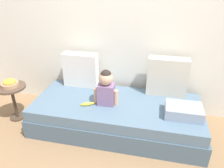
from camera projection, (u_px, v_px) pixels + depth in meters
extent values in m
plane|color=#93704C|center=(116.00, 127.00, 2.84)|extent=(12.00, 12.00, 0.00)
cube|color=silver|center=(126.00, 31.00, 2.83)|extent=(5.31, 0.10, 2.24)
cube|color=#495F70|center=(117.00, 120.00, 2.78)|extent=(2.11, 0.91, 0.24)
cube|color=slate|center=(117.00, 107.00, 2.70)|extent=(2.05, 0.88, 0.14)
cube|color=silver|center=(81.00, 70.00, 2.98)|extent=(0.47, 0.16, 0.47)
cube|color=beige|center=(167.00, 77.00, 2.75)|extent=(0.50, 0.16, 0.50)
cube|color=gray|center=(106.00, 94.00, 2.58)|extent=(0.20, 0.16, 0.26)
sphere|color=tan|center=(106.00, 78.00, 2.49)|extent=(0.17, 0.17, 0.17)
sphere|color=#2D231E|center=(106.00, 75.00, 2.47)|extent=(0.13, 0.13, 0.13)
cylinder|color=tan|center=(96.00, 95.00, 2.62)|extent=(0.06, 0.06, 0.20)
cylinder|color=tan|center=(116.00, 98.00, 2.57)|extent=(0.06, 0.06, 0.20)
ellipsoid|color=yellow|center=(88.00, 104.00, 2.60)|extent=(0.17, 0.12, 0.04)
cube|color=#8E9EB2|center=(183.00, 111.00, 2.39)|extent=(0.40, 0.28, 0.13)
cylinder|color=brown|center=(11.00, 87.00, 2.81)|extent=(0.37, 0.37, 0.03)
cylinder|color=#453528|center=(15.00, 103.00, 2.92)|extent=(0.04, 0.04, 0.46)
cylinder|color=#453528|center=(18.00, 117.00, 3.02)|extent=(0.21, 0.21, 0.02)
cylinder|color=tan|center=(10.00, 85.00, 2.79)|extent=(0.22, 0.22, 0.05)
ellipsoid|color=gold|center=(9.00, 82.00, 2.77)|extent=(0.15, 0.15, 0.07)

